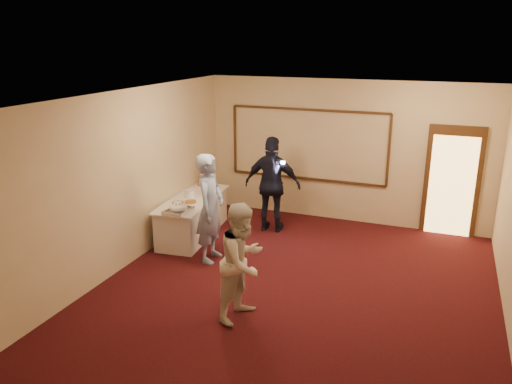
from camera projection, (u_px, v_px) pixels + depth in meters
floor at (294, 292)px, 7.78m from camera, size 7.00×7.00×0.00m
room_walls at (297, 166)px, 7.18m from camera, size 6.04×7.04×3.02m
wall_molding at (308, 145)px, 10.67m from camera, size 3.45×0.04×1.55m
doorway at (452, 182)px, 9.79m from camera, size 1.05×0.07×2.20m
buffet_table at (193, 217)px, 9.92m from camera, size 1.05×2.22×0.77m
pavlova_tray at (178, 208)px, 8.97m from camera, size 0.41×0.57×0.20m
cupcake_stand at (204, 178)px, 10.68m from camera, size 0.29×0.29×0.43m
plate_stack_a at (189, 194)px, 9.85m from camera, size 0.18×0.18×0.15m
plate_stack_b at (210, 190)px, 10.04m from camera, size 0.20×0.20×0.17m
tart at (190, 202)px, 9.50m from camera, size 0.25×0.25×0.05m
man at (210, 208)px, 8.66m from camera, size 0.51×0.73×1.93m
woman at (243, 262)px, 6.87m from camera, size 0.80×0.94×1.69m
guest at (273, 185)px, 9.99m from camera, size 1.17×0.56×1.95m
camera_flash at (283, 163)px, 9.67m from camera, size 0.08×0.06×0.05m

